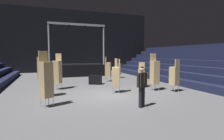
% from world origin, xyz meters
% --- Properties ---
extents(ground_plane, '(22.00, 30.00, 0.10)m').
position_xyz_m(ground_plane, '(0.00, 0.00, -0.05)').
color(ground_plane, slate).
extents(arena_end_wall, '(22.00, 0.30, 8.00)m').
position_xyz_m(arena_end_wall, '(0.00, 15.00, 4.00)').
color(arena_end_wall, black).
rests_on(arena_end_wall, ground_plane).
extents(bleacher_bank_right, '(5.25, 24.00, 3.15)m').
position_xyz_m(bleacher_bank_right, '(8.38, 1.00, 1.58)').
color(bleacher_bank_right, '#191E38').
rests_on(bleacher_bank_right, ground_plane).
extents(stage_riser, '(5.92, 3.39, 5.30)m').
position_xyz_m(stage_riser, '(0.00, 10.35, 0.67)').
color(stage_riser, black).
rests_on(stage_riser, ground_plane).
extents(man_with_tie, '(0.56, 0.37, 1.75)m').
position_xyz_m(man_with_tie, '(0.69, -2.63, 0.99)').
color(man_with_tie, black).
rests_on(man_with_tie, ground_plane).
extents(chair_stack_front_left, '(0.60, 0.60, 2.39)m').
position_xyz_m(chair_stack_front_left, '(-3.08, -1.14, 1.19)').
color(chair_stack_front_left, '#B2B5BA').
rests_on(chair_stack_front_left, ground_plane).
extents(chair_stack_front_right, '(0.45, 0.45, 2.31)m').
position_xyz_m(chair_stack_front_right, '(3.28, 0.31, 1.15)').
color(chair_stack_front_right, '#B2B5BA').
rests_on(chair_stack_front_right, ground_plane).
extents(chair_stack_mid_left, '(0.52, 0.52, 1.88)m').
position_xyz_m(chair_stack_mid_left, '(3.39, 6.68, 0.94)').
color(chair_stack_mid_left, '#B2B5BA').
rests_on(chair_stack_mid_left, ground_plane).
extents(chair_stack_mid_right, '(0.60, 0.60, 2.05)m').
position_xyz_m(chair_stack_mid_right, '(1.79, 4.93, 1.03)').
color(chair_stack_mid_right, '#B2B5BA').
rests_on(chair_stack_mid_right, ground_plane).
extents(chair_stack_mid_centre, '(0.61, 0.61, 2.31)m').
position_xyz_m(chair_stack_mid_centre, '(-2.38, 2.78, 1.15)').
color(chair_stack_mid_centre, '#B2B5BA').
rests_on(chair_stack_mid_centre, ground_plane).
extents(chair_stack_rear_left, '(0.61, 0.61, 1.71)m').
position_xyz_m(chair_stack_rear_left, '(3.05, 1.56, 0.86)').
color(chair_stack_rear_left, '#B2B5BA').
rests_on(chair_stack_rear_left, ground_plane).
extents(chair_stack_rear_right, '(0.53, 0.53, 1.96)m').
position_xyz_m(chair_stack_rear_right, '(4.17, -0.43, 0.98)').
color(chair_stack_rear_right, '#B2B5BA').
rests_on(chair_stack_rear_right, ground_plane).
extents(chair_stack_rear_centre, '(0.49, 0.49, 2.05)m').
position_xyz_m(chair_stack_rear_centre, '(-3.47, 6.31, 1.03)').
color(chair_stack_rear_centre, '#B2B5BA').
rests_on(chair_stack_rear_centre, ground_plane).
extents(chair_stack_aisle_left, '(0.59, 0.59, 1.96)m').
position_xyz_m(chair_stack_aisle_left, '(0.77, 0.51, 0.98)').
color(chair_stack_aisle_left, '#B2B5BA').
rests_on(chair_stack_aisle_left, ground_plane).
extents(chair_stack_aisle_right, '(0.50, 0.50, 1.96)m').
position_xyz_m(chair_stack_aisle_right, '(-2.97, 0.93, 0.98)').
color(chair_stack_aisle_right, '#B2B5BA').
rests_on(chair_stack_aisle_right, ground_plane).
extents(equipment_road_case, '(1.08, 0.96, 0.66)m').
position_xyz_m(equipment_road_case, '(0.42, 3.88, 0.33)').
color(equipment_road_case, black).
rests_on(equipment_road_case, ground_plane).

